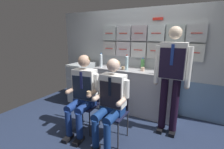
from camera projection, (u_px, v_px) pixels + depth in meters
name	position (u px, v px, depth m)	size (l,w,h in m)	color
ground	(109.00, 138.00, 2.64)	(4.80, 4.80, 0.04)	#232F4B
galley_bulkhead	(141.00, 60.00, 3.52)	(4.20, 0.14, 2.15)	#ACB4B9
galley_counter	(135.00, 91.00, 3.45)	(1.75, 0.53, 0.91)	#BDBBBF
service_trolley	(82.00, 82.00, 3.90)	(0.40, 0.65, 0.96)	black
folding_chair_left	(88.00, 99.00, 2.85)	(0.45, 0.45, 0.85)	#2D2D33
crew_member_left	(83.00, 91.00, 2.66)	(0.52, 0.66, 1.30)	black
folding_chair_center	(115.00, 106.00, 2.55)	(0.41, 0.42, 0.85)	#2D2D33
crew_member_center	(111.00, 98.00, 2.37)	(0.51, 0.63, 1.29)	black
crew_member_standing	(172.00, 72.00, 2.54)	(0.55, 0.27, 1.74)	black
water_bottle_clear	(101.00, 60.00, 3.59)	(0.06, 0.06, 0.31)	silver
sparkling_bottle_green	(143.00, 64.00, 3.42)	(0.08, 0.08, 0.23)	#539F52
water_bottle_tall	(127.00, 63.00, 3.27)	(0.07, 0.07, 0.32)	silver
water_bottle_blue_cap	(160.00, 68.00, 2.94)	(0.06, 0.06, 0.26)	silver
coffee_cup_white	(123.00, 68.00, 3.38)	(0.06, 0.06, 0.06)	tan
paper_cup_blue	(165.00, 70.00, 3.17)	(0.06, 0.06, 0.07)	tan
coffee_cup_spare	(172.00, 72.00, 3.00)	(0.06, 0.06, 0.06)	silver
espresso_cup_small	(143.00, 69.00, 3.22)	(0.08, 0.08, 0.07)	tan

